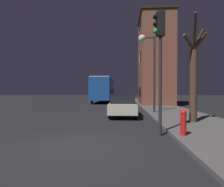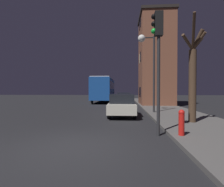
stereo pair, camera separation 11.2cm
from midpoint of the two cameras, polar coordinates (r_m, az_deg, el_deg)
The scene contains 10 objects.
ground_plane at distance 5.61m, azimuth -12.10°, elevation -16.80°, with size 120.00×120.00×0.00m, color black.
brick_building at distance 21.26m, azimuth 14.14°, elevation 10.67°, with size 3.76×5.15×10.28m.
streetlamp at distance 13.27m, azimuth 11.51°, elevation 12.92°, with size 1.24×0.54×5.63m.
traffic_light at distance 6.99m, azimuth 15.18°, elevation 14.30°, with size 0.43×0.24×4.66m.
bare_tree at distance 9.60m, azimuth 25.25°, elevation 5.20°, with size 1.72×2.18×5.07m.
bus at distance 25.84m, azimuth -2.56°, elevation 1.82°, with size 2.56×9.79×3.49m.
car_near_lane at distance 11.83m, azimuth 3.56°, elevation -3.63°, with size 1.72×4.26×1.47m.
car_mid_lane at distance 21.93m, azimuth 4.06°, elevation -1.50°, with size 1.81×4.02×1.45m.
car_far_lane at distance 30.14m, azimuth 3.68°, elevation -0.91°, with size 1.81×4.29×1.36m.
fire_hydrant at distance 6.67m, azimuth 22.20°, elevation -8.56°, with size 0.21×0.21×0.91m.
Camera 2 is at (1.54, -5.13, 1.71)m, focal length 28.00 mm.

